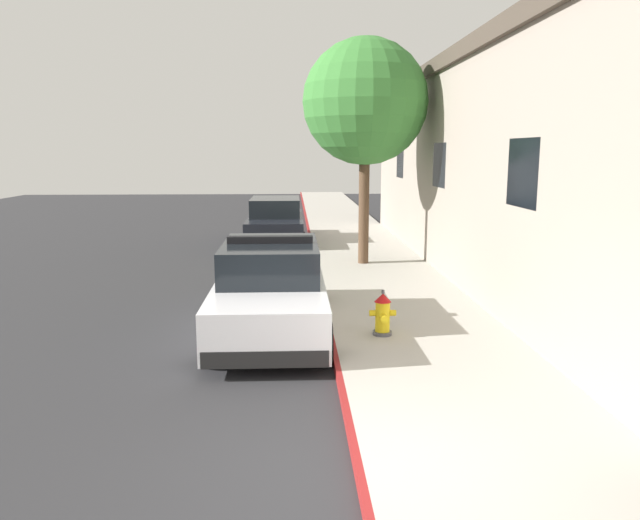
{
  "coord_description": "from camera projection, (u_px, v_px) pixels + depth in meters",
  "views": [
    {
      "loc": [
        -0.66,
        -5.19,
        3.13
      ],
      "look_at": [
        -0.13,
        6.65,
        1.0
      ],
      "focal_mm": 34.01,
      "sensor_mm": 36.0,
      "label": 1
    }
  ],
  "objects": [
    {
      "name": "storefront_building",
      "position": [
        570.0,
        168.0,
        15.27
      ],
      "size": [
        6.92,
        20.07,
        5.44
      ],
      "color": "gray",
      "rests_on": "ground"
    },
    {
      "name": "ground_plane",
      "position": [
        142.0,
        281.0,
        15.34
      ],
      "size": [
        31.37,
        60.0,
        0.2
      ],
      "primitive_type": "cube",
      "color": "#2B2B2D"
    },
    {
      "name": "street_tree",
      "position": [
        365.0,
        102.0,
        15.74
      ],
      "size": [
        3.26,
        3.26,
        5.89
      ],
      "color": "brown",
      "rests_on": "sidewalk_pavement"
    },
    {
      "name": "fire_hydrant",
      "position": [
        383.0,
        314.0,
        9.97
      ],
      "size": [
        0.44,
        0.4,
        0.76
      ],
      "color": "#4C4C51",
      "rests_on": "sidewalk_pavement"
    },
    {
      "name": "sidewalk_pavement",
      "position": [
        377.0,
        272.0,
        15.58
      ],
      "size": [
        3.0,
        60.0,
        0.14
      ],
      "primitive_type": "cube",
      "color": "#ADA89E",
      "rests_on": "ground"
    },
    {
      "name": "curb_painted_edge",
      "position": [
        317.0,
        273.0,
        15.51
      ],
      "size": [
        0.08,
        60.0,
        0.14
      ],
      "primitive_type": "cube",
      "color": "maroon",
      "rests_on": "ground"
    },
    {
      "name": "police_cruiser",
      "position": [
        271.0,
        289.0,
        10.61
      ],
      "size": [
        1.94,
        4.84,
        1.68
      ],
      "color": "white",
      "rests_on": "ground"
    },
    {
      "name": "parked_car_silver_ahead",
      "position": [
        275.0,
        222.0,
        20.7
      ],
      "size": [
        1.94,
        4.84,
        1.56
      ],
      "color": "black",
      "rests_on": "ground"
    }
  ]
}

